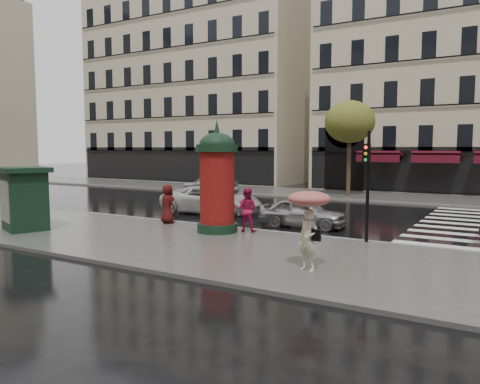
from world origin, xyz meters
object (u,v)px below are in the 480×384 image
Objects in this scene: woman_red at (247,210)px; morris_column at (217,179)px; man_burgundy at (168,204)px; woman_umbrella at (309,217)px; traffic_light at (367,175)px; car_silver at (303,213)px; car_white at (212,200)px; car_far_silver at (210,184)px; newsstand at (24,198)px.

woman_red is 0.39× the size of morris_column.
morris_column reaches higher than man_burgundy.
woman_umbrella is 4.70m from traffic_light.
car_white reaches higher than car_silver.
car_white is (-5.69, 1.39, 0.10)m from car_silver.
car_white is at bearing -53.10° from woman_red.
woman_red is (-4.39, 4.28, -0.60)m from woman_umbrella.
morris_column is 0.98× the size of car_far_silver.
traffic_light reaches higher than car_silver.
newsstand is (-12.57, -4.54, -1.05)m from traffic_light.
man_burgundy reaches higher than car_silver.
car_silver is (-3.16, 6.99, -0.95)m from woman_umbrella.
car_far_silver is at bearing 97.95° from newsstand.
car_silver is 0.83× the size of car_far_silver.
traffic_light is at bearing 86.89° from woman_umbrella.
car_silver is 14.91m from car_far_silver.
woman_umbrella is at bearing -139.95° from car_white.
traffic_light is 19.13m from car_far_silver.
newsstand is at bearing 17.44° from woman_red.
woman_umbrella is at bearing -160.30° from car_silver.
traffic_light is at bearing -119.02° from car_white.
traffic_light is at bearing 19.88° from newsstand.
car_far_silver is (-6.20, 12.25, -0.21)m from man_burgundy.
car_white is (3.46, 8.31, -0.69)m from newsstand.
woman_red is 0.39× the size of car_far_silver.
morris_column is 0.83× the size of car_white.
traffic_light is 0.86× the size of car_far_silver.
car_far_silver is at bearing 131.48° from woman_umbrella.
woman_red is at bearing 150.93° from car_silver.
morris_column is 5.71m from traffic_light.
traffic_light is 1.04× the size of car_silver.
car_silver is (-3.41, 2.38, -1.83)m from traffic_light.
newsstand reaches higher than car_silver.
morris_column reaches higher than car_silver.
man_burgundy is at bearing -10.60° from woman_red.
traffic_light is at bearing -129.54° from car_silver.
woman_umbrella is 12.22m from car_white.
woman_umbrella is 7.73m from car_silver.
traffic_light is at bearing -165.94° from man_burgundy.
woman_umbrella is 0.42× the size of car_white.
woman_umbrella is at bearing -93.11° from traffic_light.
woman_red is 0.45× the size of traffic_light.
newsstand is (-6.94, -3.59, -0.80)m from morris_column.
woman_red is 4.88m from traffic_light.
morris_column is 1.17× the size of car_silver.
car_far_silver is (-10.22, 12.25, -0.22)m from woman_red.
car_silver is at bearing 37.12° from newsstand.
morris_column is at bearing 41.79° from car_far_silver.
traffic_light reaches higher than woman_red.
newsstand is at bearing -152.62° from morris_column.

